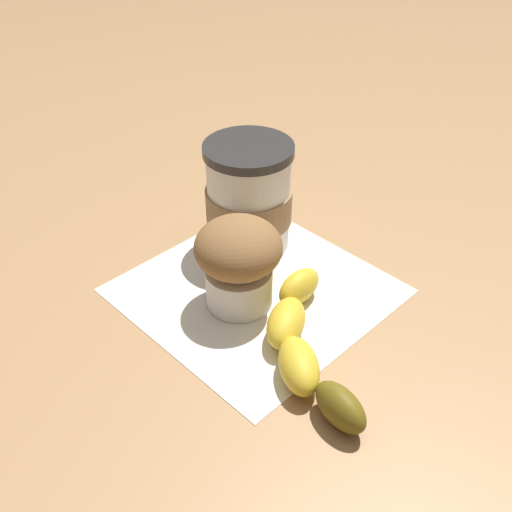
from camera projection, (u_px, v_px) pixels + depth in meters
ground_plane at (256, 291)px, 0.63m from camera, size 3.00×3.00×0.00m
paper_napkin at (256, 290)px, 0.63m from camera, size 0.25×0.25×0.00m
coffee_cup at (249, 198)px, 0.66m from camera, size 0.10×0.10×0.12m
muffin at (238, 260)px, 0.58m from camera, size 0.09×0.09×0.10m
banana at (302, 342)px, 0.55m from camera, size 0.17×0.14×0.03m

